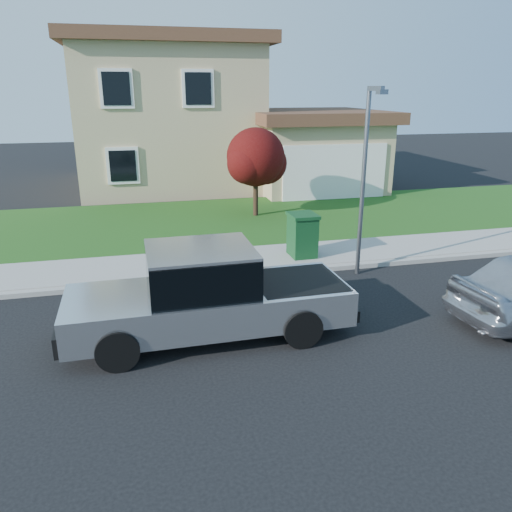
{
  "coord_description": "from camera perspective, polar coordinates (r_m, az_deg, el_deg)",
  "views": [
    {
      "loc": [
        -1.68,
        -8.8,
        4.61
      ],
      "look_at": [
        0.68,
        1.04,
        1.2
      ],
      "focal_mm": 35.0,
      "sensor_mm": 36.0,
      "label": 1
    }
  ],
  "objects": [
    {
      "name": "house",
      "position": [
        25.4,
        -6.94,
        15.23
      ],
      "size": [
        14.0,
        11.3,
        6.85
      ],
      "color": "tan",
      "rests_on": "ground"
    },
    {
      "name": "street_lamp",
      "position": [
        12.65,
        12.36,
        9.33
      ],
      "size": [
        0.28,
        0.61,
        4.66
      ],
      "rotation": [
        0.0,
        0.0,
        0.2
      ],
      "color": "slate",
      "rests_on": "ground"
    },
    {
      "name": "ground",
      "position": [
        10.08,
        -2.42,
        -8.62
      ],
      "size": [
        80.0,
        80.0,
        0.0
      ],
      "primitive_type": "plane",
      "color": "black",
      "rests_on": "ground"
    },
    {
      "name": "woman",
      "position": [
        10.77,
        -7.24,
        -2.45
      ],
      "size": [
        0.54,
        0.39,
        1.62
      ],
      "rotation": [
        0.0,
        0.0,
        3.14
      ],
      "color": "#E0877B",
      "rests_on": "ground"
    },
    {
      "name": "ornamental_tree",
      "position": [
        18.38,
        0.06,
        10.92
      ],
      "size": [
        2.34,
        2.11,
        3.21
      ],
      "color": "black",
      "rests_on": "lawn"
    },
    {
      "name": "curb",
      "position": [
        12.84,
        -0.56,
        -2.14
      ],
      "size": [
        40.0,
        0.2,
        0.12
      ],
      "primitive_type": "cube",
      "color": "gray",
      "rests_on": "ground"
    },
    {
      "name": "trash_bin",
      "position": [
        13.89,
        5.32,
        2.44
      ],
      "size": [
        0.76,
        0.86,
        1.2
      ],
      "rotation": [
        0.0,
        0.0,
        0.03
      ],
      "color": "#103C1A",
      "rests_on": "sidewalk"
    },
    {
      "name": "lawn",
      "position": [
        18.09,
        -4.54,
        3.96
      ],
      "size": [
        40.0,
        7.0,
        0.1
      ],
      "primitive_type": "cube",
      "color": "#1C4915",
      "rests_on": "ground"
    },
    {
      "name": "sidewalk",
      "position": [
        13.84,
        -1.58,
        -0.51
      ],
      "size": [
        40.0,
        2.0,
        0.15
      ],
      "primitive_type": "cube",
      "color": "gray",
      "rests_on": "ground"
    },
    {
      "name": "pickup_truck",
      "position": [
        9.62,
        -5.54,
        -4.53
      ],
      "size": [
        5.53,
        2.13,
        1.81
      ],
      "rotation": [
        0.0,
        0.0,
        0.02
      ],
      "color": "black",
      "rests_on": "ground"
    }
  ]
}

